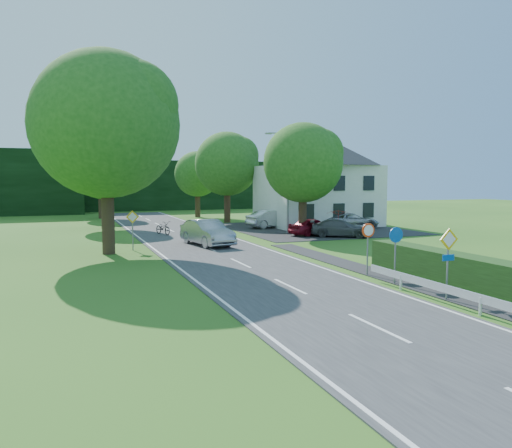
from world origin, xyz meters
name	(u,v)px	position (x,y,z in m)	size (l,w,h in m)	color
road	(228,258)	(0.00, 20.00, 0.02)	(7.00, 80.00, 0.04)	#323234
parking_pad	(313,229)	(12.00, 33.00, 0.02)	(14.00, 16.00, 0.04)	black
line_edge_left	(170,261)	(-3.25, 20.00, 0.04)	(0.12, 80.00, 0.01)	white
line_edge_right	(282,254)	(3.25, 20.00, 0.04)	(0.12, 80.00, 0.01)	white
line_centre	(228,257)	(0.00, 20.00, 0.04)	(0.12, 80.00, 0.01)	white
tree_main	(106,153)	(-6.00, 24.00, 5.82)	(9.40, 9.40, 11.64)	#215319
tree_left_far	(104,180)	(-5.00, 40.00, 4.29)	(7.00, 7.00, 8.58)	#215319
tree_right_far	(227,177)	(7.00, 42.00, 4.54)	(7.40, 7.40, 9.09)	#215319
tree_left_back	(101,182)	(-4.50, 52.00, 4.04)	(6.60, 6.60, 8.07)	#215319
tree_right_back	(197,184)	(6.00, 50.00, 3.78)	(6.20, 6.20, 7.56)	#215319
tree_right_mid	(303,180)	(8.50, 28.00, 4.29)	(7.00, 7.00, 8.58)	#215319
treeline_right	(183,185)	(8.00, 66.00, 3.50)	(30.00, 5.00, 7.00)	black
house_white	(317,179)	(14.00, 36.00, 4.41)	(10.60, 8.40, 8.60)	silver
streetlight	(286,178)	(8.06, 30.00, 4.46)	(2.03, 0.18, 8.00)	gray
sign_priority_right	(448,251)	(4.30, 7.98, 1.80)	(0.78, 0.09, 2.59)	gray
sign_roundabout	(396,244)	(4.30, 10.98, 1.67)	(0.64, 0.08, 2.37)	gray
sign_speed_limit	(368,237)	(4.30, 12.97, 1.77)	(0.64, 0.11, 2.37)	gray
sign_priority_left	(133,222)	(-4.50, 24.98, 1.72)	(0.78, 0.09, 2.44)	gray
moving_car	(207,233)	(0.30, 25.40, 0.87)	(1.76, 5.05, 1.66)	#9E9DA1
motorcycle	(163,228)	(-1.20, 32.82, 0.56)	(0.70, 1.99, 1.05)	black
parked_car_red	(312,226)	(9.48, 28.27, 0.71)	(1.57, 3.91, 1.33)	maroon
parked_car_silver_a	(272,219)	(8.94, 34.89, 0.82)	(1.65, 4.72, 1.56)	silver
parked_car_grey	(340,228)	(10.93, 26.50, 0.68)	(1.80, 4.44, 1.29)	#4B4C50
parked_car_silver_b	(351,221)	(15.29, 31.98, 0.71)	(2.21, 4.79, 1.33)	#9E9FA4
parasol	(339,221)	(12.52, 29.50, 0.96)	(2.01, 2.04, 1.84)	red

